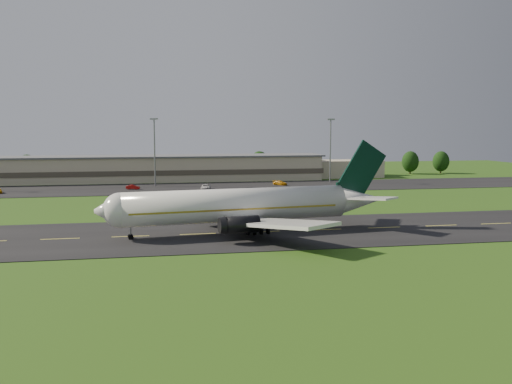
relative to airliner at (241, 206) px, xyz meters
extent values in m
plane|color=#1D4310|center=(-18.30, -0.11, -4.66)|extent=(360.00, 360.00, 0.00)
cube|color=black|center=(-18.30, -0.11, -4.61)|extent=(220.00, 30.00, 0.10)
cube|color=black|center=(-18.30, 71.89, -4.61)|extent=(260.00, 30.00, 0.10)
cylinder|color=white|center=(-0.85, -0.11, 0.14)|extent=(38.40, 10.26, 5.60)
sphere|color=white|center=(-19.70, -2.46, 0.14)|extent=(5.60, 5.60, 5.60)
cone|color=white|center=(-21.69, -2.71, 0.14)|extent=(4.63, 5.83, 5.38)
cone|color=white|center=(21.48, 2.68, 0.14)|extent=(9.61, 6.56, 5.49)
cube|color=olive|center=(-1.35, -0.17, -0.21)|extent=(35.43, 9.93, 0.28)
cube|color=black|center=(-20.30, -2.53, 0.69)|extent=(2.36, 3.22, 0.65)
cube|color=white|center=(3.99, -10.59, -1.36)|extent=(15.80, 19.86, 2.20)
cube|color=white|center=(1.26, 11.24, -1.36)|extent=(12.21, 20.19, 2.20)
cube|color=white|center=(22.10, -2.28, 1.04)|extent=(8.16, 9.26, 0.91)
cube|color=white|center=(20.86, 7.64, 1.04)|extent=(6.77, 9.37, 0.91)
cube|color=black|center=(19.99, 2.49, 1.94)|extent=(5.03, 1.16, 3.00)
cube|color=black|center=(22.47, 2.80, 5.64)|extent=(9.42, 1.61, 10.55)
cylinder|color=black|center=(-1.35, -8.23, -1.76)|extent=(5.89, 3.37, 2.70)
cylinder|color=black|center=(-3.33, 7.65, -1.76)|extent=(5.89, 3.37, 2.70)
cube|color=#BEB091|center=(-18.30, 95.89, -0.66)|extent=(120.00, 15.00, 8.00)
cube|color=#4C4438|center=(-18.30, 95.89, -1.46)|extent=(121.00, 15.40, 1.60)
cube|color=#595B60|center=(-18.30, 95.89, 3.49)|extent=(122.00, 16.00, 0.50)
cube|color=#BEB091|center=(51.70, 97.89, -1.66)|extent=(28.00, 11.00, 6.00)
cylinder|color=gray|center=(-13.30, 79.89, 5.34)|extent=(0.44, 0.44, 20.00)
cube|color=gray|center=(-13.30, 79.89, 15.44)|extent=(2.40, 1.20, 0.50)
cylinder|color=gray|center=(41.70, 79.89, 5.34)|extent=(0.44, 0.44, 20.00)
cube|color=gray|center=(41.70, 79.89, 15.44)|extent=(2.40, 1.20, 0.50)
cylinder|color=black|center=(-55.01, 106.86, -3.31)|extent=(0.56, 0.56, 2.71)
ellipsoid|color=black|center=(-55.01, 106.86, 0.00)|extent=(6.32, 6.32, 7.90)
cylinder|color=black|center=(23.75, 105.46, -3.23)|extent=(0.56, 0.56, 2.87)
ellipsoid|color=black|center=(23.75, 105.46, 0.28)|extent=(6.70, 6.70, 8.38)
cylinder|color=black|center=(43.81, 106.60, -3.37)|extent=(0.56, 0.56, 2.59)
ellipsoid|color=black|center=(43.81, 106.60, -0.20)|extent=(6.04, 6.04, 7.55)
cylinder|color=black|center=(64.82, 105.07, -3.11)|extent=(0.56, 0.56, 3.10)
ellipsoid|color=black|center=(64.82, 105.07, 0.67)|extent=(7.22, 7.22, 9.03)
cylinder|color=black|center=(82.25, 106.93, -3.31)|extent=(0.56, 0.56, 2.70)
ellipsoid|color=black|center=(82.25, 106.93, -0.01)|extent=(6.30, 6.30, 7.88)
cylinder|color=black|center=(94.88, 107.05, -3.33)|extent=(0.56, 0.56, 2.66)
ellipsoid|color=black|center=(94.88, 107.05, -0.07)|extent=(6.22, 6.22, 7.77)
imported|color=#A40D0A|center=(-19.66, 70.94, -3.92)|extent=(4.10, 2.42, 1.28)
imported|color=silver|center=(0.64, 66.68, -3.82)|extent=(3.36, 5.67, 1.48)
imported|color=orange|center=(24.16, 74.61, -3.89)|extent=(4.53, 4.70, 1.35)
camera|label=1|loc=(-15.17, -93.77, 13.33)|focal=40.00mm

